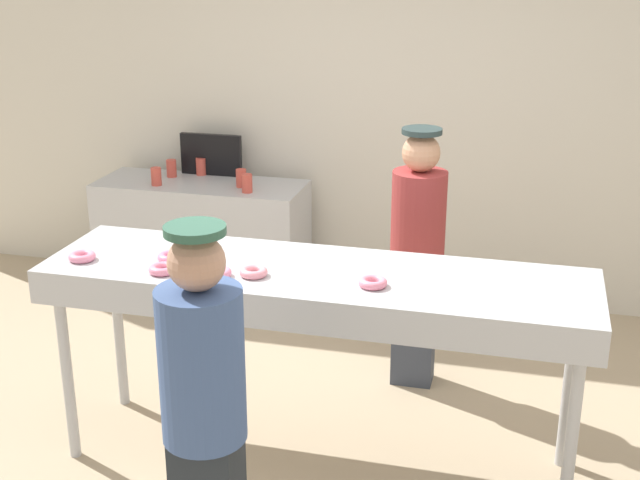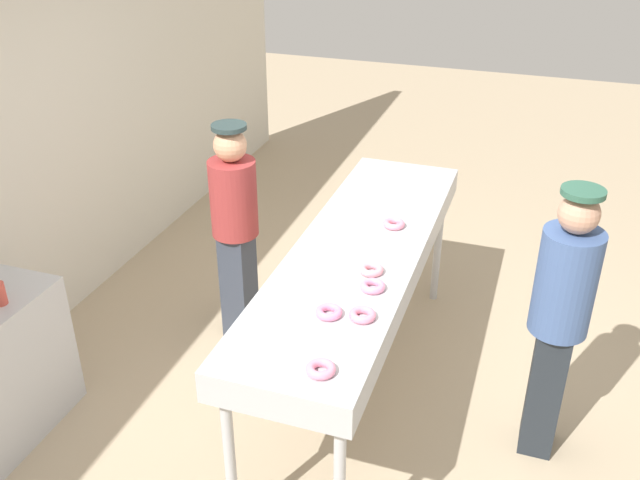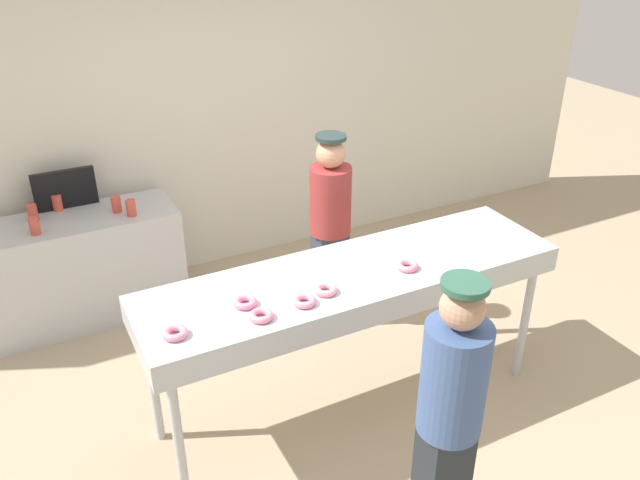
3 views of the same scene
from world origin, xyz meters
TOP-DOWN VIEW (x-y plane):
  - ground_plane at (0.00, 0.00)m, footprint 16.00×16.00m
  - back_wall at (0.00, 2.32)m, footprint 8.00×0.12m
  - fryer_conveyor at (0.00, 0.00)m, footprint 2.61×0.71m
  - strawberry_donut_0 at (-0.42, -0.19)m, footprint 0.17×0.17m
  - strawberry_donut_1 at (-0.26, -0.14)m, footprint 0.18×0.18m
  - strawberry_donut_2 at (-1.13, -0.16)m, footprint 0.17×0.17m
  - strawberry_donut_3 at (0.30, -0.13)m, footprint 0.18×0.18m
  - strawberry_donut_4 at (-0.68, -0.21)m, footprint 0.18×0.18m
  - strawberry_donut_5 at (-0.71, -0.06)m, footprint 0.17×0.17m
  - worker_baker at (0.35, 0.95)m, footprint 0.31×0.31m
  - customer_waiting at (-0.12, -1.12)m, footprint 0.31×0.31m
  - prep_counter at (-1.35, 1.87)m, footprint 1.50×0.56m
  - paper_cup_0 at (-1.61, 1.97)m, footprint 0.07×0.07m
  - paper_cup_1 at (-1.03, 1.84)m, footprint 0.07×0.07m
  - paper_cup_2 at (-0.94, 1.73)m, footprint 0.07×0.07m
  - paper_cup_3 at (-1.43, 2.08)m, footprint 0.07×0.07m
  - paper_cup_4 at (-1.63, 1.74)m, footprint 0.07×0.07m
  - menu_display at (-1.35, 2.10)m, footprint 0.47×0.04m

SIDE VIEW (x-z plane):
  - ground_plane at x=0.00m, z-range 0.00..0.00m
  - prep_counter at x=-1.35m, z-range 0.00..0.87m
  - worker_baker at x=0.35m, z-range 0.08..1.62m
  - customer_waiting at x=-0.12m, z-range 0.08..1.69m
  - paper_cup_0 at x=-1.61m, z-range 0.87..0.99m
  - paper_cup_1 at x=-1.03m, z-range 0.87..0.99m
  - paper_cup_2 at x=-0.94m, z-range 0.87..0.99m
  - paper_cup_3 at x=-1.43m, z-range 0.87..0.99m
  - paper_cup_4 at x=-1.63m, z-range 0.87..0.99m
  - fryer_conveyor at x=0.00m, z-range 0.43..1.47m
  - menu_display at x=-1.35m, z-range 0.87..1.17m
  - strawberry_donut_0 at x=-0.42m, z-range 1.04..1.08m
  - strawberry_donut_1 at x=-0.26m, z-range 1.04..1.08m
  - strawberry_donut_2 at x=-1.13m, z-range 1.04..1.08m
  - strawberry_donut_3 at x=0.30m, z-range 1.04..1.08m
  - strawberry_donut_4 at x=-0.68m, z-range 1.04..1.08m
  - strawberry_donut_5 at x=-0.71m, z-range 1.04..1.08m
  - back_wall at x=0.00m, z-range 0.00..3.01m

